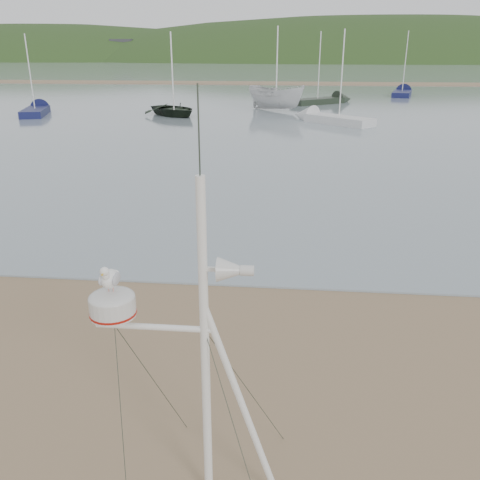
# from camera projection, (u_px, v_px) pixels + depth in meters

# --- Properties ---
(ground) EXTENTS (560.00, 560.00, 0.00)m
(ground) POSITION_uv_depth(u_px,v_px,m) (79.00, 405.00, 7.19)
(ground) COLOR #7A6146
(ground) RESTS_ON ground
(water) EXTENTS (560.00, 256.00, 0.04)m
(water) POSITION_uv_depth(u_px,v_px,m) (282.00, 68.00, 130.03)
(water) COLOR gray
(water) RESTS_ON ground
(sandbar) EXTENTS (560.00, 7.00, 0.07)m
(sandbar) POSITION_uv_depth(u_px,v_px,m) (272.00, 83.00, 72.31)
(sandbar) COLOR #7A6146
(sandbar) RESTS_ON water
(hill_ridge) EXTENTS (620.00, 180.00, 80.00)m
(hill_ridge) POSITION_uv_depth(u_px,v_px,m) (326.00, 105.00, 231.16)
(hill_ridge) COLOR #1F3616
(hill_ridge) RESTS_ON ground
(far_cottages) EXTENTS (294.40, 6.30, 8.00)m
(far_cottages) POSITION_uv_depth(u_px,v_px,m) (294.00, 50.00, 187.91)
(far_cottages) COLOR beige
(far_cottages) RESTS_ON ground
(mast_rig) EXTENTS (1.98, 2.12, 4.47)m
(mast_rig) POSITION_uv_depth(u_px,v_px,m) (201.00, 417.00, 5.36)
(mast_rig) COLOR white
(mast_rig) RESTS_ON ground
(boat_dark) EXTENTS (2.91, 2.99, 4.53)m
(boat_dark) POSITION_uv_depth(u_px,v_px,m) (173.00, 84.00, 36.79)
(boat_dark) COLOR black
(boat_dark) RESTS_ON water
(boat_white) EXTENTS (2.85, 2.84, 5.35)m
(boat_white) POSITION_uv_depth(u_px,v_px,m) (277.00, 76.00, 39.84)
(boat_white) COLOR silver
(boat_white) RESTS_ON water
(sailboat_blue_far) EXTENTS (3.43, 7.21, 6.96)m
(sailboat_blue_far) POSITION_uv_depth(u_px,v_px,m) (403.00, 92.00, 54.74)
(sailboat_blue_far) COLOR #131745
(sailboat_blue_far) RESTS_ON ground
(sailboat_dark_mid) EXTENTS (6.20, 5.42, 6.62)m
(sailboat_dark_mid) POSITION_uv_depth(u_px,v_px,m) (332.00, 100.00, 46.35)
(sailboat_dark_mid) COLOR black
(sailboat_dark_mid) RESTS_ON ground
(sailboat_white_near) EXTENTS (5.71, 5.51, 6.36)m
(sailboat_white_near) POSITION_uv_depth(u_px,v_px,m) (320.00, 117.00, 34.68)
(sailboat_white_near) COLOR silver
(sailboat_white_near) RESTS_ON ground
(sailboat_blue_near) EXTENTS (3.25, 6.35, 6.17)m
(sailboat_blue_near) POSITION_uv_depth(u_px,v_px,m) (39.00, 109.00, 39.25)
(sailboat_blue_near) COLOR #131745
(sailboat_blue_near) RESTS_ON ground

